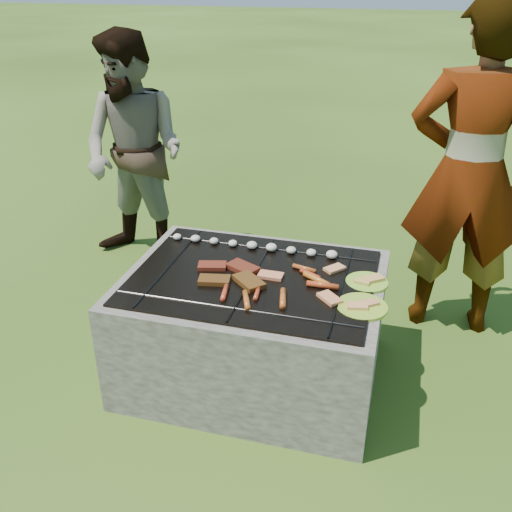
{
  "coord_description": "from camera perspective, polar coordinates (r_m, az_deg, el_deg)",
  "views": [
    {
      "loc": [
        0.68,
        -2.43,
        2.01
      ],
      "look_at": [
        0.0,
        0.05,
        0.7
      ],
      "focal_mm": 40.0,
      "sensor_mm": 36.0,
      "label": 1
    }
  ],
  "objects": [
    {
      "name": "lawn",
      "position": [
        3.23,
        -0.24,
        -11.53
      ],
      "size": [
        60.0,
        60.0,
        0.0
      ],
      "primitive_type": "plane",
      "color": "#254310",
      "rests_on": "ground"
    },
    {
      "name": "fire_pit",
      "position": [
        3.06,
        -0.25,
        -7.4
      ],
      "size": [
        1.3,
        1.0,
        0.62
      ],
      "color": "#9D958B",
      "rests_on": "ground"
    },
    {
      "name": "mushrooms",
      "position": [
        3.14,
        0.37,
        0.99
      ],
      "size": [
        0.94,
        0.06,
        0.04
      ],
      "color": "silver",
      "rests_on": "fire_pit"
    },
    {
      "name": "pork_slabs",
      "position": [
        2.88,
        -2.38,
        -1.82
      ],
      "size": [
        0.41,
        0.3,
        0.03
      ],
      "color": "#A02C1D",
      "rests_on": "fire_pit"
    },
    {
      "name": "sausages",
      "position": [
        2.76,
        3.11,
        -3.12
      ],
      "size": [
        0.54,
        0.48,
        0.03
      ],
      "color": "#BF411F",
      "rests_on": "fire_pit"
    },
    {
      "name": "bread_on_grate",
      "position": [
        2.83,
        5.16,
        -2.52
      ],
      "size": [
        0.45,
        0.43,
        0.02
      ],
      "color": "tan",
      "rests_on": "fire_pit"
    },
    {
      "name": "plate_far",
      "position": [
        2.89,
        11.07,
        -2.54
      ],
      "size": [
        0.26,
        0.26,
        0.03
      ],
      "color": "#B9DA34",
      "rests_on": "fire_pit"
    },
    {
      "name": "plate_near",
      "position": [
        2.68,
        10.53,
        -4.99
      ],
      "size": [
        0.24,
        0.24,
        0.03
      ],
      "color": "yellow",
      "rests_on": "fire_pit"
    },
    {
      "name": "cook",
      "position": [
        3.43,
        20.53,
        7.65
      ],
      "size": [
        0.74,
        0.51,
        1.94
      ],
      "primitive_type": "imported",
      "rotation": [
        0.0,
        0.0,
        3.21
      ],
      "color": "#A79B8B",
      "rests_on": "ground"
    },
    {
      "name": "bystander",
      "position": [
        4.19,
        -12.04,
        10.05
      ],
      "size": [
        0.92,
        0.78,
        1.66
      ],
      "primitive_type": "imported",
      "rotation": [
        0.0,
        0.0,
        -0.21
      ],
      "color": "gray",
      "rests_on": "ground"
    }
  ]
}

